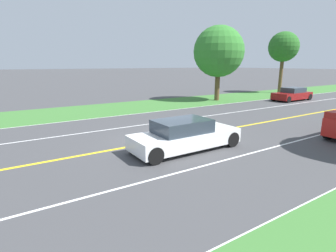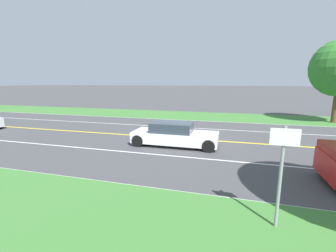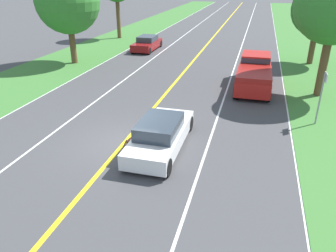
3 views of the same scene
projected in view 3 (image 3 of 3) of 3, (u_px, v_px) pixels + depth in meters
name	position (u px, v px, depth m)	size (l,w,h in m)	color
ground_plane	(124.00, 143.00, 13.99)	(400.00, 400.00, 0.00)	#424244
centre_divider_line	(124.00, 143.00, 13.98)	(0.18, 160.00, 0.01)	yellow
lane_edge_line_right	(297.00, 166.00, 12.32)	(0.14, 160.00, 0.01)	white
lane_dash_same_dir	(205.00, 154.00, 13.15)	(0.10, 160.00, 0.01)	white
lane_dash_oncoming	(52.00, 134.00, 14.82)	(0.10, 160.00, 0.01)	white
ego_car	(161.00, 134.00, 13.36)	(1.81, 4.79, 1.32)	white
dog	(133.00, 139.00, 13.32)	(0.42, 1.06, 0.75)	brown
pickup_truck	(254.00, 72.00, 20.62)	(2.07, 5.71, 1.84)	red
oncoming_car	(147.00, 43.00, 30.98)	(1.81, 4.40, 1.29)	maroon
roadside_tree_right_near	(336.00, 4.00, 17.35)	(4.37, 4.37, 7.36)	brown
roadside_tree_right_far	(319.00, 9.00, 24.66)	(4.09, 4.09, 6.24)	brown
roadside_tree_left_near	(67.00, 1.00, 24.61)	(4.87, 4.87, 7.18)	brown
street_sign	(322.00, 92.00, 15.07)	(0.11, 0.64, 2.59)	gray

